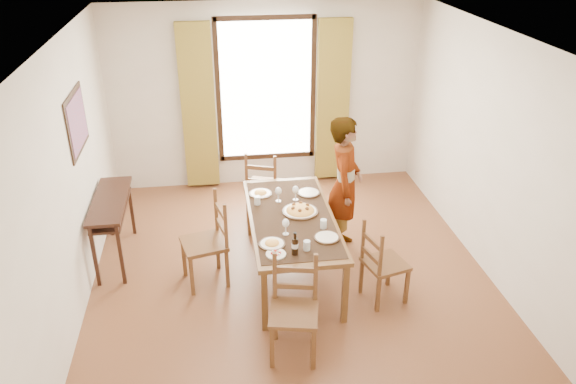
{
  "coord_description": "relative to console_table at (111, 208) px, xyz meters",
  "views": [
    {
      "loc": [
        -0.79,
        -5.36,
        3.81
      ],
      "look_at": [
        -0.02,
        0.09,
        1.0
      ],
      "focal_mm": 35.0,
      "sensor_mm": 36.0,
      "label": 1
    }
  ],
  "objects": [
    {
      "name": "wine_bottle",
      "position": [
        1.96,
        -1.37,
        0.2
      ],
      "size": [
        0.07,
        0.07,
        0.25
      ],
      "primitive_type": null,
      "color": "black",
      "rests_on": "dining_table"
    },
    {
      "name": "room_shell",
      "position": [
        2.03,
        -0.47,
        0.86
      ],
      "size": [
        4.6,
        5.1,
        2.74
      ],
      "color": "beige",
      "rests_on": "ground"
    },
    {
      "name": "man",
      "position": [
        2.75,
        -0.15,
        0.17
      ],
      "size": [
        0.86,
        0.77,
        1.71
      ],
      "primitive_type": "imported",
      "rotation": [
        0.0,
        0.0,
        1.26
      ],
      "color": "gray",
      "rests_on": "ground"
    },
    {
      "name": "chair_south",
      "position": [
        1.87,
        -1.89,
        -0.22
      ],
      "size": [
        0.52,
        0.52,
        1.0
      ],
      "rotation": [
        0.0,
        0.0,
        -0.2
      ],
      "color": "brown",
      "rests_on": "ground"
    },
    {
      "name": "ground",
      "position": [
        2.03,
        -0.6,
        -0.68
      ],
      "size": [
        5.0,
        5.0,
        0.0
      ],
      "primitive_type": "plane",
      "color": "brown",
      "rests_on": "ground"
    },
    {
      "name": "caprese_plate",
      "position": [
        1.77,
        -1.37,
        0.09
      ],
      "size": [
        0.2,
        0.2,
        0.04
      ],
      "primitive_type": null,
      "color": "silver",
      "rests_on": "dining_table"
    },
    {
      "name": "tumbler_c",
      "position": [
        2.09,
        -1.31,
        0.12
      ],
      "size": [
        0.07,
        0.07,
        0.1
      ],
      "primitive_type": "cylinder",
      "color": "silver",
      "rests_on": "dining_table"
    },
    {
      "name": "tumbler_a",
      "position": [
        2.34,
        -0.92,
        0.12
      ],
      "size": [
        0.07,
        0.07,
        0.1
      ],
      "primitive_type": "cylinder",
      "color": "silver",
      "rests_on": "dining_table"
    },
    {
      "name": "plate_ne",
      "position": [
        2.32,
        -0.1,
        0.1
      ],
      "size": [
        0.27,
        0.27,
        0.05
      ],
      "primitive_type": null,
      "color": "silver",
      "rests_on": "dining_table"
    },
    {
      "name": "plate_se",
      "position": [
        2.33,
        -1.13,
        0.1
      ],
      "size": [
        0.27,
        0.27,
        0.05
      ],
      "primitive_type": null,
      "color": "silver",
      "rests_on": "dining_table"
    },
    {
      "name": "dining_table",
      "position": [
        2.04,
        -0.62,
        0.01
      ],
      "size": [
        0.93,
        1.97,
        0.76
      ],
      "color": "brown",
      "rests_on": "ground"
    },
    {
      "name": "wine_glass_b",
      "position": [
        2.14,
        -0.25,
        0.16
      ],
      "size": [
        0.08,
        0.08,
        0.18
      ],
      "primitive_type": null,
      "color": "white",
      "rests_on": "dining_table"
    },
    {
      "name": "chair_west",
      "position": [
        1.09,
        -0.63,
        -0.2
      ],
      "size": [
        0.56,
        0.56,
        1.05
      ],
      "rotation": [
        0.0,
        0.0,
        -1.33
      ],
      "color": "brown",
      "rests_on": "ground"
    },
    {
      "name": "console_table",
      "position": [
        0.0,
        0.0,
        0.0
      ],
      "size": [
        0.38,
        1.2,
        0.8
      ],
      "color": "#341611",
      "rests_on": "ground"
    },
    {
      "name": "plate_nw",
      "position": [
        1.75,
        -0.05,
        0.1
      ],
      "size": [
        0.27,
        0.27,
        0.05
      ],
      "primitive_type": null,
      "color": "silver",
      "rests_on": "dining_table"
    },
    {
      "name": "chair_north",
      "position": [
        1.86,
        0.72,
        -0.22
      ],
      "size": [
        0.56,
        0.56,
        1.0
      ],
      "rotation": [
        0.0,
        0.0,
        2.81
      ],
      "color": "brown",
      "rests_on": "ground"
    },
    {
      "name": "tumbler_b",
      "position": [
        1.69,
        -0.29,
        0.12
      ],
      "size": [
        0.07,
        0.07,
        0.1
      ],
      "primitive_type": "cylinder",
      "color": "silver",
      "rests_on": "dining_table"
    },
    {
      "name": "plate_sw",
      "position": [
        1.76,
        -1.18,
        0.1
      ],
      "size": [
        0.27,
        0.27,
        0.05
      ],
      "primitive_type": null,
      "color": "silver",
      "rests_on": "dining_table"
    },
    {
      "name": "chair_east",
      "position": [
        2.92,
        -1.23,
        -0.25
      ],
      "size": [
        0.5,
        0.5,
        0.93
      ],
      "rotation": [
        0.0,
        0.0,
        1.83
      ],
      "color": "brown",
      "rests_on": "ground"
    },
    {
      "name": "pasta_platter",
      "position": [
        2.15,
        -0.55,
        0.12
      ],
      "size": [
        0.4,
        0.4,
        0.1
      ],
      "primitive_type": null,
      "color": "#D25F1B",
      "rests_on": "dining_table"
    },
    {
      "name": "wine_glass_a",
      "position": [
        1.92,
        -0.99,
        0.16
      ],
      "size": [
        0.08,
        0.08,
        0.18
      ],
      "primitive_type": null,
      "color": "white",
      "rests_on": "dining_table"
    },
    {
      "name": "wine_glass_c",
      "position": [
        1.94,
        -0.25,
        0.16
      ],
      "size": [
        0.08,
        0.08,
        0.18
      ],
      "primitive_type": null,
      "color": "white",
      "rests_on": "dining_table"
    }
  ]
}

